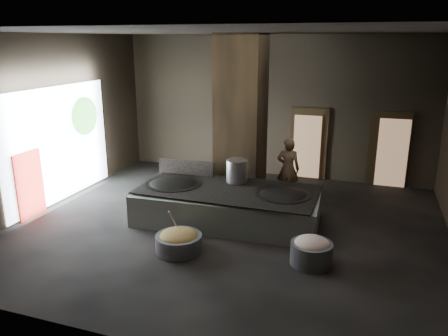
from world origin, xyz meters
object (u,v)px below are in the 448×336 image
at_px(veg_basin, 179,243).
at_px(meat_basin, 311,253).
at_px(wok_left, 173,186).
at_px(hearth_platform, 228,206).
at_px(wok_right, 283,197).
at_px(stock_pot, 237,171).
at_px(cook, 288,169).

relative_size(veg_basin, meat_basin, 1.18).
bearing_deg(wok_left, meat_basin, -21.96).
distance_m(hearth_platform, wok_right, 1.40).
height_order(hearth_platform, veg_basin, hearth_platform).
relative_size(wok_left, veg_basin, 1.41).
bearing_deg(stock_pot, wok_left, -158.20).
bearing_deg(stock_pot, cook, 55.44).
relative_size(wok_right, cook, 0.74).
height_order(stock_pot, cook, cook).
bearing_deg(wok_left, hearth_platform, 1.97).
xyz_separation_m(stock_pot, meat_basin, (2.23, -2.10, -0.90)).
bearing_deg(meat_basin, hearth_platform, 145.70).
bearing_deg(hearth_platform, cook, 58.70).
distance_m(wok_right, meat_basin, 1.92).
relative_size(hearth_platform, wok_left, 3.17).
bearing_deg(veg_basin, wok_left, 118.00).
relative_size(stock_pot, veg_basin, 0.58).
bearing_deg(meat_basin, wok_left, 158.04).
distance_m(hearth_platform, cook, 2.37).
bearing_deg(hearth_platform, wok_left, 178.53).
distance_m(wok_right, veg_basin, 2.72).
xyz_separation_m(wok_left, stock_pot, (1.50, 0.60, 0.38)).
height_order(hearth_platform, wok_left, wok_left).
relative_size(cook, veg_basin, 1.76).
distance_m(hearth_platform, veg_basin, 1.97).
relative_size(wok_left, meat_basin, 1.66).
bearing_deg(stock_pot, veg_basin, -101.89).
bearing_deg(wok_right, veg_basin, -132.95).
height_order(cook, meat_basin, cook).
xyz_separation_m(wok_right, cook, (-0.27, 2.00, 0.12)).
xyz_separation_m(wok_left, meat_basin, (3.73, -1.50, -0.52)).
distance_m(wok_left, meat_basin, 4.05).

